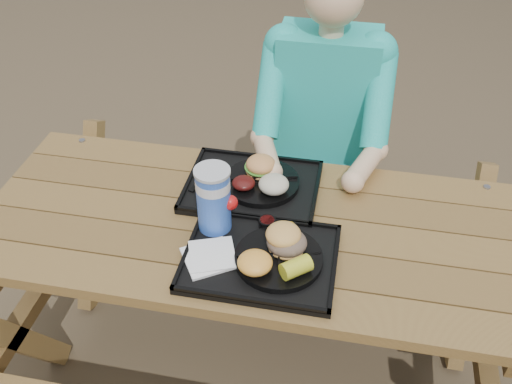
# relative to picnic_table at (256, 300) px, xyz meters

# --- Properties ---
(ground) EXTENTS (60.00, 60.00, 0.00)m
(ground) POSITION_rel_picnic_table_xyz_m (0.00, 0.00, -0.38)
(ground) COLOR #999999
(ground) RESTS_ON ground
(picnic_table) EXTENTS (1.80, 1.49, 0.75)m
(picnic_table) POSITION_rel_picnic_table_xyz_m (0.00, 0.00, 0.00)
(picnic_table) COLOR #999999
(picnic_table) RESTS_ON ground
(tray_near) EXTENTS (0.45, 0.35, 0.02)m
(tray_near) POSITION_rel_picnic_table_xyz_m (0.05, -0.16, 0.39)
(tray_near) COLOR black
(tray_near) RESTS_ON picnic_table
(tray_far) EXTENTS (0.45, 0.35, 0.02)m
(tray_far) POSITION_rel_picnic_table_xyz_m (-0.05, 0.17, 0.39)
(tray_far) COLOR black
(tray_far) RESTS_ON picnic_table
(plate_near) EXTENTS (0.26, 0.26, 0.02)m
(plate_near) POSITION_rel_picnic_table_xyz_m (0.10, -0.17, 0.41)
(plate_near) COLOR black
(plate_near) RESTS_ON tray_near
(plate_far) EXTENTS (0.26, 0.26, 0.02)m
(plate_far) POSITION_rel_picnic_table_xyz_m (-0.02, 0.18, 0.41)
(plate_far) COLOR black
(plate_far) RESTS_ON tray_far
(napkin_stack) EXTENTS (0.19, 0.19, 0.02)m
(napkin_stack) POSITION_rel_picnic_table_xyz_m (-0.10, -0.20, 0.40)
(napkin_stack) COLOR white
(napkin_stack) RESTS_ON tray_near
(soda_cup) EXTENTS (0.10, 0.10, 0.21)m
(soda_cup) POSITION_rel_picnic_table_xyz_m (-0.12, -0.06, 0.50)
(soda_cup) COLOR blue
(soda_cup) RESTS_ON tray_near
(condiment_bbq) EXTENTS (0.05, 0.05, 0.03)m
(condiment_bbq) POSITION_rel_picnic_table_xyz_m (0.04, -0.03, 0.41)
(condiment_bbq) COLOR black
(condiment_bbq) RESTS_ON tray_near
(condiment_mustard) EXTENTS (0.05, 0.05, 0.03)m
(condiment_mustard) POSITION_rel_picnic_table_xyz_m (0.11, -0.05, 0.41)
(condiment_mustard) COLOR gold
(condiment_mustard) RESTS_ON tray_near
(sandwich) EXTENTS (0.11, 0.11, 0.12)m
(sandwich) POSITION_rel_picnic_table_xyz_m (0.12, -0.13, 0.47)
(sandwich) COLOR #EFAC54
(sandwich) RESTS_ON plate_near
(mac_cheese) EXTENTS (0.10, 0.10, 0.05)m
(mac_cheese) POSITION_rel_picnic_table_xyz_m (0.04, -0.23, 0.44)
(mac_cheese) COLOR #FFB643
(mac_cheese) RESTS_ON plate_near
(corn_cob) EXTENTS (0.12, 0.12, 0.05)m
(corn_cob) POSITION_rel_picnic_table_xyz_m (0.16, -0.23, 0.44)
(corn_cob) COLOR yellow
(corn_cob) RESTS_ON plate_near
(cutlery_far) EXTENTS (0.04, 0.14, 0.01)m
(cutlery_far) POSITION_rel_picnic_table_xyz_m (-0.20, 0.17, 0.40)
(cutlery_far) COLOR black
(cutlery_far) RESTS_ON tray_far
(burger) EXTENTS (0.10, 0.10, 0.09)m
(burger) POSITION_rel_picnic_table_xyz_m (-0.03, 0.22, 0.46)
(burger) COLOR #E1944F
(burger) RESTS_ON plate_far
(baked_beans) EXTENTS (0.08, 0.08, 0.04)m
(baked_beans) POSITION_rel_picnic_table_xyz_m (-0.07, 0.13, 0.43)
(baked_beans) COLOR #4A100E
(baked_beans) RESTS_ON plate_far
(potato_salad) EXTENTS (0.10, 0.10, 0.06)m
(potato_salad) POSITION_rel_picnic_table_xyz_m (0.03, 0.13, 0.44)
(potato_salad) COLOR beige
(potato_salad) RESTS_ON plate_far
(diner) EXTENTS (0.48, 0.84, 1.28)m
(diner) POSITION_rel_picnic_table_xyz_m (0.15, 0.64, 0.27)
(diner) COLOR #19B3A0
(diner) RESTS_ON ground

